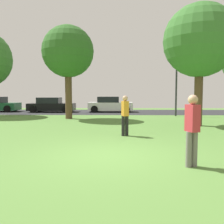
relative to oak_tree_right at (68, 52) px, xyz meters
The scene contains 9 objects.
ground_plane 11.44m from the oak_tree_right, 72.77° to the right, with size 44.00×44.00×0.00m, color #547F38.
road_strip 8.13m from the oak_tree_right, 62.52° to the left, with size 44.00×6.40×0.01m, color #28282B.
oak_tree_right is the anchor object (origin of this frame).
birch_tree_lone 8.51m from the oak_tree_right, 24.33° to the right, with size 3.88×3.88×6.50m.
person_thrower 12.67m from the oak_tree_right, 64.93° to the right, with size 0.31×0.37×1.73m.
person_catcher 8.52m from the oak_tree_right, 61.37° to the right, with size 0.31×0.37×1.67m.
parked_car_black 7.63m from the oak_tree_right, 115.67° to the left, with size 4.25×2.04×1.37m.
parked_car_white 7.75m from the oak_tree_right, 66.35° to the left, with size 4.11×2.10×1.44m.
street_lamp_post 8.53m from the oak_tree_right, 15.37° to the left, with size 0.14×0.14×4.50m, color #2D2D33.
Camera 1 is at (0.25, -6.74, 1.76)m, focal length 39.00 mm.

